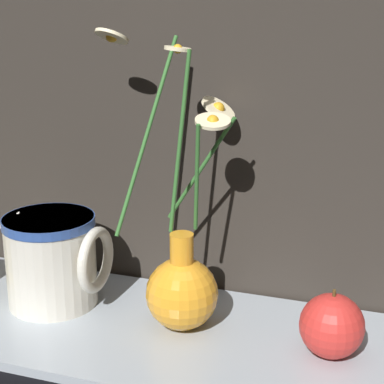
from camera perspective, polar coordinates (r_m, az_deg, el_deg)
ground_plane at (r=0.83m, az=0.52°, el=-13.30°), size 6.00×6.00×0.00m
shelf at (r=0.83m, az=0.52°, el=-12.94°), size 0.86×0.27×0.01m
vase_with_flowers at (r=0.81m, az=-0.91°, el=-7.80°), size 0.19×0.16×0.37m
ceramic_pitcher at (r=0.89m, az=-12.28°, el=-5.62°), size 0.15×0.12×0.14m
orange_fruit at (r=0.78m, az=12.32°, el=-11.55°), size 0.08×0.08×0.08m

